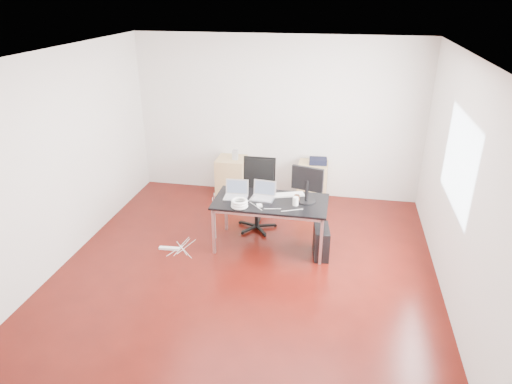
% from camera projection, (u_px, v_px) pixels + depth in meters
% --- Properties ---
extents(room_shell, '(5.00, 5.00, 5.00)m').
position_uv_depth(room_shell, '(251.00, 169.00, 5.68)').
color(room_shell, '#3D0B07').
rests_on(room_shell, ground).
extents(desk, '(1.60, 0.80, 0.73)m').
position_uv_depth(desk, '(271.00, 204.00, 6.45)').
color(desk, black).
rests_on(desk, ground).
extents(office_chair, '(0.48, 0.50, 1.08)m').
position_uv_depth(office_chair, '(258.00, 191.00, 7.04)').
color(office_chair, black).
rests_on(office_chair, ground).
extents(filing_cabinet_left, '(0.50, 0.50, 0.70)m').
position_uv_depth(filing_cabinet_left, '(232.00, 177.00, 8.25)').
color(filing_cabinet_left, tan).
rests_on(filing_cabinet_left, ground).
extents(filing_cabinet_right, '(0.50, 0.50, 0.70)m').
position_uv_depth(filing_cabinet_right, '(312.00, 182.00, 8.00)').
color(filing_cabinet_right, tan).
rests_on(filing_cabinet_right, ground).
extents(pc_tower, '(0.26, 0.47, 0.44)m').
position_uv_depth(pc_tower, '(321.00, 242.00, 6.39)').
color(pc_tower, black).
rests_on(pc_tower, ground).
extents(wastebasket, '(0.29, 0.29, 0.28)m').
position_uv_depth(wastebasket, '(264.00, 197.00, 7.94)').
color(wastebasket, black).
rests_on(wastebasket, ground).
extents(power_strip, '(0.30, 0.08, 0.04)m').
position_uv_depth(power_strip, '(169.00, 248.00, 6.61)').
color(power_strip, white).
rests_on(power_strip, ground).
extents(laptop_left, '(0.34, 0.27, 0.23)m').
position_uv_depth(laptop_left, '(236.00, 193.00, 6.52)').
color(laptop_left, silver).
rests_on(laptop_left, desk).
extents(laptop_right, '(0.35, 0.29, 0.23)m').
position_uv_depth(laptop_right, '(263.00, 194.00, 6.49)').
color(laptop_right, silver).
rests_on(laptop_right, desk).
extents(monitor, '(0.45, 0.26, 0.51)m').
position_uv_depth(monitor, '(307.00, 183.00, 6.30)').
color(monitor, black).
rests_on(monitor, desk).
extents(keyboard, '(0.46, 0.28, 0.02)m').
position_uv_depth(keyboard, '(289.00, 195.00, 6.59)').
color(keyboard, white).
rests_on(keyboard, desk).
extents(cup_white, '(0.10, 0.10, 0.12)m').
position_uv_depth(cup_white, '(296.00, 201.00, 6.27)').
color(cup_white, white).
rests_on(cup_white, desk).
extents(cup_brown, '(0.09, 0.09, 0.10)m').
position_uv_depth(cup_brown, '(297.00, 198.00, 6.38)').
color(cup_brown, '#4F2E1B').
rests_on(cup_brown, desk).
extents(cable_coil, '(0.24, 0.24, 0.11)m').
position_uv_depth(cable_coil, '(239.00, 203.00, 6.22)').
color(cable_coil, white).
rests_on(cable_coil, desk).
extents(power_adapter, '(0.09, 0.09, 0.03)m').
position_uv_depth(power_adapter, '(259.00, 205.00, 6.25)').
color(power_adapter, white).
rests_on(power_adapter, desk).
extents(speaker, '(0.09, 0.09, 0.18)m').
position_uv_depth(speaker, '(235.00, 155.00, 8.01)').
color(speaker, '#9E9E9E').
rests_on(speaker, filing_cabinet_left).
extents(navy_garment, '(0.32, 0.26, 0.09)m').
position_uv_depth(navy_garment, '(318.00, 161.00, 7.85)').
color(navy_garment, black).
rests_on(navy_garment, filing_cabinet_right).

